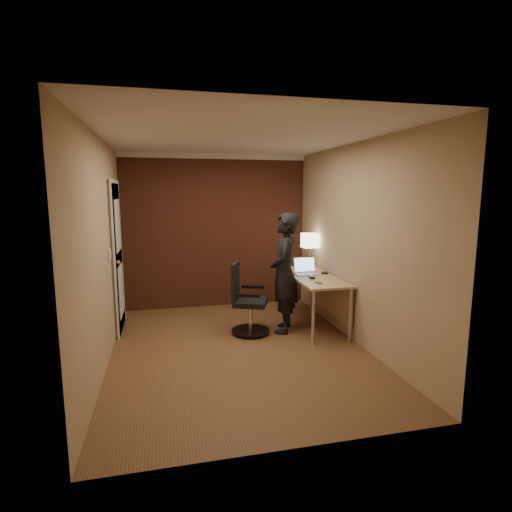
% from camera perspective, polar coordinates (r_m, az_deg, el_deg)
% --- Properties ---
extents(room, '(4.00, 4.00, 4.00)m').
position_cam_1_polar(room, '(6.16, -7.77, 4.13)').
color(room, brown).
rests_on(room, ground).
extents(desk, '(0.60, 1.50, 0.73)m').
position_cam_1_polar(desk, '(5.73, 8.73, -4.02)').
color(desk, tan).
rests_on(desk, ground).
extents(desk_lamp, '(0.22, 0.22, 0.54)m').
position_cam_1_polar(desk_lamp, '(6.24, 7.67, 2.15)').
color(desk_lamp, silver).
rests_on(desk_lamp, desk).
extents(laptop, '(0.33, 0.26, 0.23)m').
position_cam_1_polar(laptop, '(5.80, 7.13, -1.90)').
color(laptop, silver).
rests_on(laptop, desk).
extents(mouse, '(0.07, 0.10, 0.03)m').
position_cam_1_polar(mouse, '(5.50, 7.98, -3.03)').
color(mouse, black).
rests_on(mouse, desk).
extents(phone, '(0.06, 0.12, 0.01)m').
position_cam_1_polar(phone, '(5.24, 8.93, -3.79)').
color(phone, black).
rests_on(phone, desk).
extents(wallet, '(0.11, 0.13, 0.02)m').
position_cam_1_polar(wallet, '(5.84, 9.76, -2.40)').
color(wallet, black).
rests_on(wallet, desk).
extents(office_chair, '(0.55, 0.60, 0.95)m').
position_cam_1_polar(office_chair, '(5.39, -1.43, -6.76)').
color(office_chair, black).
rests_on(office_chair, ground).
extents(person, '(0.57, 0.69, 1.62)m').
position_cam_1_polar(person, '(5.41, 4.08, -2.45)').
color(person, black).
rests_on(person, ground).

